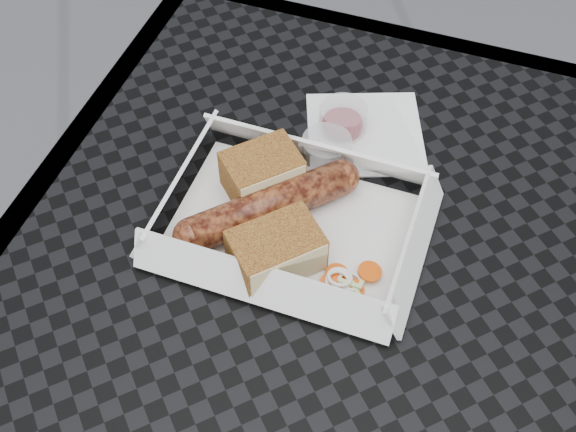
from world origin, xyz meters
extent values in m
cube|color=black|center=(0.00, 0.00, 0.74)|extent=(0.80, 0.80, 0.01)
cube|color=black|center=(0.00, 0.39, 0.73)|extent=(0.80, 0.03, 0.03)
cube|color=black|center=(-0.39, 0.00, 0.73)|extent=(0.03, 0.80, 0.03)
cylinder|color=black|center=(-0.35, 0.35, 0.36)|extent=(0.03, 0.03, 0.73)
cube|color=white|center=(-0.13, 0.07, 0.75)|extent=(0.22, 0.15, 0.00)
cylinder|color=brown|center=(-0.15, 0.07, 0.77)|extent=(0.13, 0.14, 0.04)
sphere|color=brown|center=(-0.10, 0.13, 0.77)|extent=(0.04, 0.04, 0.04)
sphere|color=brown|center=(-0.21, 0.01, 0.77)|extent=(0.04, 0.04, 0.04)
cube|color=olive|center=(-0.17, 0.10, 0.77)|extent=(0.09, 0.09, 0.04)
cube|color=olive|center=(-0.13, 0.03, 0.77)|extent=(0.09, 0.09, 0.04)
cylinder|color=#DE4B09|center=(-0.06, 0.03, 0.75)|extent=(0.02, 0.02, 0.00)
torus|color=white|center=(-0.06, 0.02, 0.75)|extent=(0.02, 0.02, 0.00)
cube|color=#B2D17F|center=(-0.05, 0.03, 0.75)|extent=(0.02, 0.02, 0.00)
cube|color=white|center=(-0.10, 0.21, 0.75)|extent=(0.15, 0.15, 0.00)
cylinder|color=maroon|center=(-0.12, 0.21, 0.76)|extent=(0.05, 0.05, 0.03)
cylinder|color=silver|center=(-0.13, 0.16, 0.76)|extent=(0.05, 0.05, 0.03)
camera|label=1|loc=(0.00, -0.31, 1.30)|focal=45.00mm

